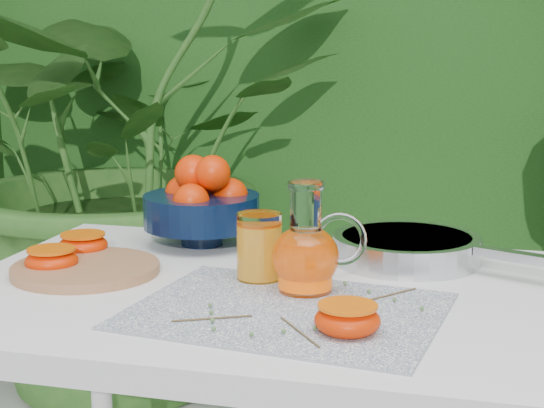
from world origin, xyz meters
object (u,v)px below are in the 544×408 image
(fruit_bowl, at_px, (202,203))
(saute_pan, at_px, (408,248))
(cutting_board, at_px, (86,269))
(white_table, at_px, (269,336))
(juice_pitcher, at_px, (307,254))

(fruit_bowl, bearing_deg, saute_pan, -4.78)
(cutting_board, xyz_separation_m, saute_pan, (0.51, 0.21, 0.02))
(white_table, xyz_separation_m, saute_pan, (0.20, 0.21, 0.11))
(fruit_bowl, xyz_separation_m, saute_pan, (0.39, -0.03, -0.05))
(juice_pitcher, bearing_deg, cutting_board, 177.84)
(fruit_bowl, height_order, juice_pitcher, same)
(juice_pitcher, bearing_deg, white_table, 166.54)
(juice_pitcher, distance_m, saute_pan, 0.26)
(fruit_bowl, distance_m, juice_pitcher, 0.37)
(cutting_board, height_order, fruit_bowl, fruit_bowl)
(white_table, bearing_deg, cutting_board, -179.82)
(white_table, distance_m, saute_pan, 0.31)
(juice_pitcher, bearing_deg, fruit_bowl, 135.14)
(white_table, bearing_deg, juice_pitcher, -13.46)
(white_table, distance_m, juice_pitcher, 0.16)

